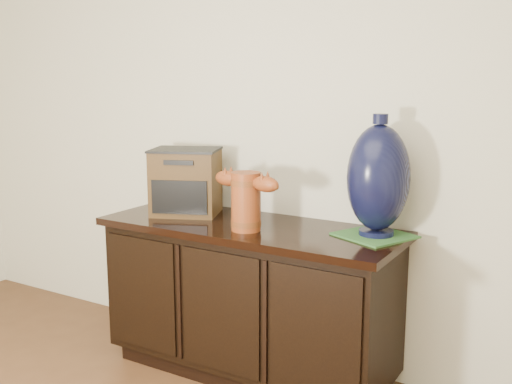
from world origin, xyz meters
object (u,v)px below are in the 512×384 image
Objects in this scene: lamp_base at (378,178)px; spray_can at (243,200)px; tv_radio at (186,182)px; terracotta_vessel at (246,198)px; sideboard at (250,298)px.

lamp_base is 3.16× the size of spray_can.
tv_radio is 1.00m from lamp_base.
tv_radio reaches higher than terracotta_vessel.
sideboard is 0.49m from spray_can.
sideboard is 0.87m from lamp_base.
tv_radio is (-0.44, 0.13, 0.02)m from terracotta_vessel.
sideboard is 2.76× the size of lamp_base.
lamp_base reaches higher than sideboard.
tv_radio reaches higher than spray_can.
tv_radio is at bearing 175.24° from sideboard.
spray_can is at bearing -0.73° from tv_radio.
terracotta_vessel is (0.04, -0.10, 0.52)m from sideboard.
sideboard is 0.53m from terracotta_vessel.
tv_radio reaches higher than sideboard.
terracotta_vessel reaches higher than spray_can.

